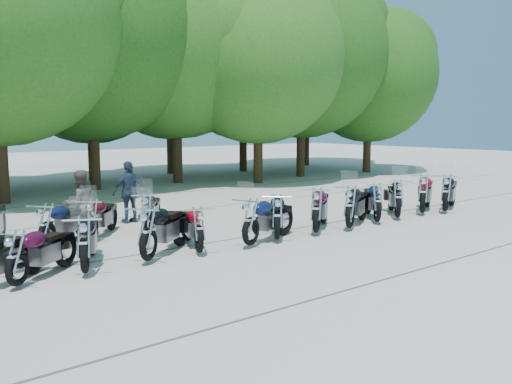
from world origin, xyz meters
TOP-DOWN VIEW (x-y plane):
  - ground at (0.00, 0.00)m, footprint 90.00×90.00m
  - tree_4 at (0.54, 13.09)m, footprint 9.13×9.13m
  - tree_5 at (4.61, 13.20)m, footprint 9.04×9.04m
  - tree_6 at (7.55, 10.82)m, footprint 8.00×8.00m
  - tree_7 at (11.20, 11.78)m, footprint 8.79×8.79m
  - tree_8 at (15.83, 11.20)m, footprint 7.53×7.53m
  - tree_12 at (1.80, 16.47)m, footprint 7.88×7.88m
  - tree_13 at (6.69, 17.47)m, footprint 8.31×8.31m
  - tree_14 at (10.68, 16.09)m, footprint 8.02×8.02m
  - tree_15 at (16.61, 17.02)m, footprint 9.67×9.67m
  - motorcycle_1 at (-5.96, 0.55)m, footprint 1.98×1.77m
  - motorcycle_2 at (-4.77, 0.60)m, footprint 1.61×2.34m
  - motorcycle_3 at (-3.43, 0.66)m, footprint 2.30×2.00m
  - motorcycle_4 at (-2.26, 0.63)m, footprint 1.39×2.19m
  - motorcycle_5 at (-0.98, 0.46)m, footprint 2.38×1.47m
  - motorcycle_6 at (-0.11, 0.56)m, footprint 2.04×2.19m
  - motorcycle_7 at (1.18, 0.54)m, footprint 2.36×2.09m
  - motorcycle_8 at (2.29, 0.41)m, footprint 2.43×1.82m
  - motorcycle_9 at (3.60, 0.57)m, footprint 2.05×2.20m
  - motorcycle_10 at (4.59, 0.62)m, footprint 2.22×2.15m
  - motorcycle_11 at (5.85, 0.63)m, footprint 2.59×1.94m
  - motorcycle_12 at (6.69, 0.37)m, footprint 2.53×1.73m
  - motorcycle_14 at (-4.68, 3.03)m, footprint 2.06×1.84m
  - motorcycle_15 at (-3.55, 3.25)m, footprint 1.82×1.98m
  - motorcycle_16 at (-2.18, 3.16)m, footprint 1.82×2.13m
  - rider_1 at (-3.58, 3.94)m, footprint 0.87×0.71m
  - rider_2 at (-1.72, 5.06)m, footprint 1.04×0.46m

SIDE VIEW (x-z plane):
  - ground at x=0.00m, z-range 0.00..0.00m
  - motorcycle_1 at x=-5.96m, z-range 0.00..1.16m
  - motorcycle_15 at x=-3.55m, z-range 0.00..1.17m
  - motorcycle_4 at x=-2.26m, z-range 0.00..1.19m
  - motorcycle_14 at x=-4.68m, z-range 0.00..1.20m
  - motorcycle_16 at x=-2.18m, z-range 0.00..1.22m
  - motorcycle_2 at x=-4.77m, z-range 0.00..1.28m
  - motorcycle_5 at x=-0.98m, z-range 0.00..1.29m
  - motorcycle_6 at x=-0.11m, z-range 0.00..1.30m
  - motorcycle_9 at x=3.60m, z-range 0.00..1.30m
  - motorcycle_3 at x=-3.43m, z-range 0.00..1.33m
  - motorcycle_10 at x=4.59m, z-range 0.00..1.34m
  - motorcycle_8 at x=2.29m, z-range 0.00..1.35m
  - motorcycle_7 at x=1.18m, z-range 0.00..1.37m
  - motorcycle_12 at x=6.69m, z-range 0.00..1.38m
  - motorcycle_11 at x=5.85m, z-range 0.00..1.44m
  - rider_1 at x=-3.58m, z-range 0.00..1.68m
  - rider_2 at x=-1.72m, z-range 0.00..1.76m
  - tree_8 at x=15.83m, z-range 0.85..10.10m
  - tree_12 at x=1.80m, z-range 0.89..10.56m
  - tree_6 at x=7.55m, z-range 0.90..10.72m
  - tree_14 at x=10.68m, z-range 0.91..10.75m
  - tree_13 at x=6.69m, z-range 0.94..11.14m
  - tree_7 at x=11.20m, z-range 0.99..11.79m
  - tree_5 at x=4.61m, z-range 1.02..12.12m
  - tree_4 at x=0.54m, z-range 1.03..12.24m
  - tree_15 at x=16.61m, z-range 1.09..12.96m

